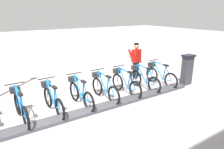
% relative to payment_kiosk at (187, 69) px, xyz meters
% --- Properties ---
extents(ground_plane, '(60.00, 60.00, 0.00)m').
position_rel_payment_kiosk_xyz_m(ground_plane, '(-0.05, 5.36, -0.67)').
color(ground_plane, '#B1A7AC').
extents(dock_rail_base, '(0.44, 9.93, 0.10)m').
position_rel_payment_kiosk_xyz_m(dock_rail_base, '(-0.05, 5.36, -0.62)').
color(dock_rail_base, '#47474C').
rests_on(dock_rail_base, ground).
extents(payment_kiosk, '(0.36, 0.52, 1.28)m').
position_rel_payment_kiosk_xyz_m(payment_kiosk, '(0.00, 0.00, 0.00)').
color(payment_kiosk, '#38383D').
rests_on(payment_kiosk, ground).
extents(bike_docked_0, '(1.72, 0.54, 1.02)m').
position_rel_payment_kiosk_xyz_m(bike_docked_0, '(0.57, 1.00, -0.24)').
color(bike_docked_0, black).
rests_on(bike_docked_0, ground).
extents(bike_docked_1, '(1.72, 0.54, 1.02)m').
position_rel_payment_kiosk_xyz_m(bike_docked_1, '(0.57, 1.91, -0.24)').
color(bike_docked_1, black).
rests_on(bike_docked_1, ground).
extents(bike_docked_2, '(1.72, 0.54, 1.02)m').
position_rel_payment_kiosk_xyz_m(bike_docked_2, '(0.57, 2.82, -0.24)').
color(bike_docked_2, black).
rests_on(bike_docked_2, ground).
extents(bike_docked_3, '(1.72, 0.54, 1.02)m').
position_rel_payment_kiosk_xyz_m(bike_docked_3, '(0.57, 3.74, -0.24)').
color(bike_docked_3, black).
rests_on(bike_docked_3, ground).
extents(bike_docked_4, '(1.72, 0.54, 1.02)m').
position_rel_payment_kiosk_xyz_m(bike_docked_4, '(0.57, 4.65, -0.24)').
color(bike_docked_4, black).
rests_on(bike_docked_4, ground).
extents(bike_docked_5, '(1.72, 0.54, 1.02)m').
position_rel_payment_kiosk_xyz_m(bike_docked_5, '(0.57, 5.56, -0.24)').
color(bike_docked_5, black).
rests_on(bike_docked_5, ground).
extents(bike_docked_6, '(1.72, 0.54, 1.02)m').
position_rel_payment_kiosk_xyz_m(bike_docked_6, '(0.57, 6.48, -0.24)').
color(bike_docked_6, black).
rests_on(bike_docked_6, ground).
extents(worker_near_rack, '(0.51, 0.68, 1.66)m').
position_rel_payment_kiosk_xyz_m(worker_near_rack, '(1.69, 1.39, 0.24)').
color(worker_near_rack, white).
rests_on(worker_near_rack, ground).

